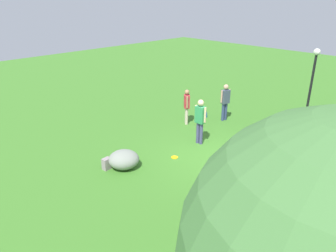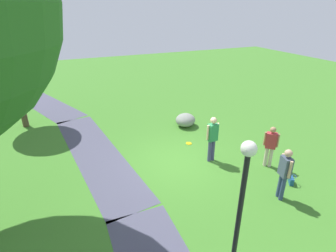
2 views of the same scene
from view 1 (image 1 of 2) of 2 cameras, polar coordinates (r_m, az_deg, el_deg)
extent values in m
plane|color=#3C7727|center=(11.85, 9.00, -5.48)|extent=(48.00, 48.00, 0.00)
cube|color=#464658|center=(9.20, 15.57, -15.26)|extent=(8.15, 2.70, 0.01)
cylinder|color=black|center=(15.31, 22.96, -0.20)|extent=(0.20, 0.20, 0.10)
cylinder|color=black|center=(14.83, 23.86, 5.30)|extent=(0.10, 0.10, 3.19)
sphere|color=white|center=(14.47, 24.96, 11.84)|extent=(0.28, 0.28, 0.28)
ellipsoid|color=gray|center=(11.00, -7.87, -5.91)|extent=(1.41, 1.39, 0.63)
cylinder|color=navy|center=(15.16, 10.22, 2.57)|extent=(0.13, 0.13, 0.84)
cylinder|color=navy|center=(15.06, 9.75, 2.47)|extent=(0.13, 0.13, 0.84)
cube|color=#414C5F|center=(14.88, 10.17, 5.17)|extent=(0.41, 0.33, 0.63)
cylinder|color=tan|center=(15.00, 10.84, 5.41)|extent=(0.08, 0.08, 0.56)
cylinder|color=tan|center=(14.73, 9.51, 5.18)|extent=(0.08, 0.08, 0.56)
sphere|color=tan|center=(14.75, 10.29, 6.86)|extent=(0.23, 0.23, 0.23)
cylinder|color=beige|center=(14.58, 3.28, 1.96)|extent=(0.13, 0.13, 0.78)
cylinder|color=beige|center=(14.43, 3.33, 1.74)|extent=(0.13, 0.13, 0.78)
cube|color=#B03036|center=(14.27, 3.36, 4.40)|extent=(0.42, 0.43, 0.58)
cylinder|color=#A87C57|center=(14.47, 3.29, 4.80)|extent=(0.08, 0.08, 0.52)
cylinder|color=#A87C57|center=(14.06, 3.44, 4.25)|extent=(0.08, 0.08, 0.52)
sphere|color=#A87C57|center=(14.15, 3.40, 6.04)|extent=(0.21, 0.21, 0.21)
cylinder|color=#454472|center=(12.66, 5.33, -1.16)|extent=(0.13, 0.13, 0.88)
cylinder|color=#454472|center=(12.57, 5.92, -1.36)|extent=(0.13, 0.13, 0.88)
cube|color=#2E8B4F|center=(12.32, 5.76, 2.02)|extent=(0.26, 0.37, 0.66)
cylinder|color=beige|center=(12.43, 4.95, 2.42)|extent=(0.08, 0.08, 0.59)
cylinder|color=beige|center=(12.19, 6.60, 1.93)|extent=(0.08, 0.08, 0.59)
sphere|color=beige|center=(12.16, 5.85, 4.13)|extent=(0.24, 0.24, 0.24)
cube|color=navy|center=(15.41, 6.33, 1.97)|extent=(0.33, 0.28, 0.24)
torus|color=navy|center=(15.35, 6.36, 2.59)|extent=(0.38, 0.38, 0.02)
cube|color=gray|center=(11.07, -10.85, -6.60)|extent=(0.30, 0.23, 0.40)
cube|color=gray|center=(11.19, -11.25, -6.74)|extent=(0.20, 0.08, 0.18)
cylinder|color=#F3B210|center=(11.67, 1.17, -5.58)|extent=(0.25, 0.25, 0.02)
camera|label=2|loc=(16.51, 39.57, 17.69)|focal=28.24mm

